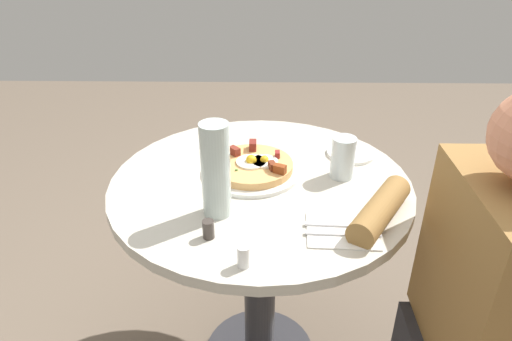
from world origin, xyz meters
name	(u,v)px	position (x,y,z in m)	size (l,w,h in m)	color
dining_table	(260,230)	(0.00, 0.00, 0.56)	(0.86, 0.86, 0.74)	beige
person_seated	(474,333)	(-0.34, -0.53, 0.51)	(0.47, 0.48, 1.14)	#2D2D33
pizza_plate	(252,171)	(0.04, 0.03, 0.74)	(0.29, 0.29, 0.01)	white
breakfast_pizza	(252,165)	(0.04, 0.02, 0.76)	(0.24, 0.24, 0.05)	#DFA560
bread_plate	(351,153)	(0.16, -0.28, 0.74)	(0.15, 0.15, 0.01)	white
napkin	(342,231)	(-0.24, -0.20, 0.74)	(0.17, 0.14, 0.00)	white
fork	(342,225)	(-0.22, -0.20, 0.74)	(0.18, 0.01, 0.01)	silver
knife	(343,234)	(-0.26, -0.20, 0.74)	(0.18, 0.01, 0.01)	silver
water_glass	(343,158)	(0.03, -0.23, 0.80)	(0.07, 0.07, 0.12)	silver
water_bottle	(216,170)	(-0.16, 0.11, 0.86)	(0.07, 0.07, 0.25)	silver
salt_shaker	(244,256)	(-0.36, 0.03, 0.76)	(0.03, 0.03, 0.05)	white
pepper_shaker	(208,229)	(-0.26, 0.12, 0.76)	(0.03, 0.03, 0.05)	#3F3833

